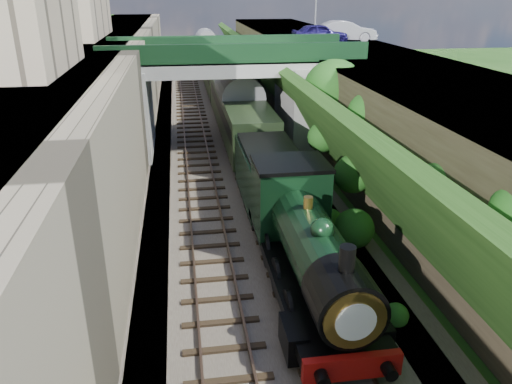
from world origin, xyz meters
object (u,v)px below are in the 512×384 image
car_silver (344,31)px  tender (270,180)px  road_bridge (238,89)px  car_blue (320,33)px  locomotive (308,247)px  tree (335,93)px

car_silver → tender: 20.60m
road_bridge → tender: 10.74m
road_bridge → car_blue: bearing=42.0°
locomotive → tender: bearing=90.0°
tender → road_bridge: bearing=91.4°
car_blue → car_silver: 2.32m
car_silver → tender: (-9.12, -17.65, -5.45)m
road_bridge → car_blue: (7.17, 6.46, 2.92)m
car_blue → tender: 19.05m
tree → car_silver: bearing=70.4°
locomotive → tree: bearing=69.6°
car_blue → tender: (-6.91, -16.92, -5.37)m
car_blue → car_silver: car_silver is taller
car_blue → tender: bearing=155.4°
car_silver → locomotive: (-9.12, -25.01, -5.17)m
road_bridge → tender: road_bridge is taller
tree → car_silver: size_ratio=1.33×
car_blue → locomotive: 25.75m
locomotive → tender: locomotive is taller
tree → tender: bearing=-131.6°
car_silver → tender: car_silver is taller
road_bridge → locomotive: size_ratio=1.56×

